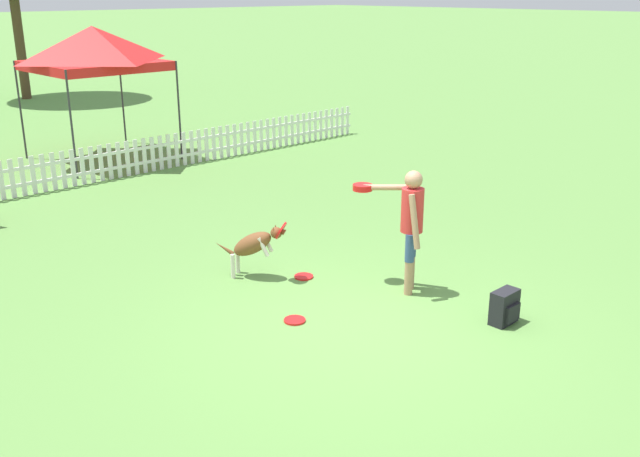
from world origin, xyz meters
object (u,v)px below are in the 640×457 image
object	(u,v)px
frisbee_near_handler	(295,320)
leaping_dog	(254,244)
handler_person	(408,217)
frisbee_near_dog	(304,277)
backpack_on_grass	(505,307)
canopy_tent_main	(93,48)

from	to	relation	value
frisbee_near_handler	leaping_dog	bearing A→B (deg)	69.36
handler_person	frisbee_near_dog	distance (m)	1.70
frisbee_near_dog	backpack_on_grass	world-z (taller)	backpack_on_grass
backpack_on_grass	canopy_tent_main	size ratio (longest dim) A/B	0.14
backpack_on_grass	leaping_dog	bearing A→B (deg)	111.37
handler_person	frisbee_near_dog	xyz separation A→B (m)	(-0.65, 1.22, -0.98)
frisbee_near_dog	canopy_tent_main	world-z (taller)	canopy_tent_main
leaping_dog	frisbee_near_dog	size ratio (longest dim) A/B	3.66
canopy_tent_main	leaping_dog	bearing A→B (deg)	-103.83
leaping_dog	backpack_on_grass	distance (m)	3.33
frisbee_near_dog	leaping_dog	bearing A→B (deg)	135.23
frisbee_near_handler	frisbee_near_dog	size ratio (longest dim) A/B	1.00
backpack_on_grass	canopy_tent_main	world-z (taller)	canopy_tent_main
frisbee_near_handler	canopy_tent_main	size ratio (longest dim) A/B	0.09
leaping_dog	canopy_tent_main	size ratio (longest dim) A/B	0.32
frisbee_near_handler	handler_person	bearing A→B (deg)	-10.87
leaping_dog	frisbee_near_dog	distance (m)	0.80
frisbee_near_dog	frisbee_near_handler	bearing A→B (deg)	-137.13
backpack_on_grass	handler_person	bearing A→B (deg)	93.66
handler_person	leaping_dog	bearing A→B (deg)	90.36
frisbee_near_dog	backpack_on_grass	distance (m)	2.74
frisbee_near_dog	canopy_tent_main	xyz separation A→B (m)	(1.48, 8.35, 2.44)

